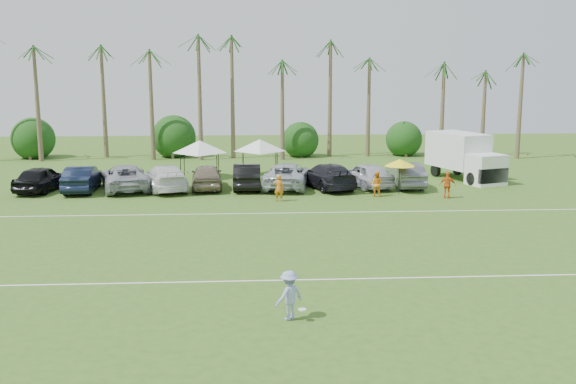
{
  "coord_description": "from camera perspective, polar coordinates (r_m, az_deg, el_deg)",
  "views": [
    {
      "loc": [
        1.16,
        -21.76,
        7.97
      ],
      "look_at": [
        3.19,
        12.02,
        1.6
      ],
      "focal_mm": 40.0,
      "sensor_mm": 36.0,
      "label": 1
    }
  ],
  "objects": [
    {
      "name": "box_truck",
      "position": [
        49.62,
        15.43,
        3.17
      ],
      "size": [
        4.55,
        7.11,
        3.43
      ],
      "rotation": [
        0.0,
        0.0,
        0.33
      ],
      "color": "white",
      "rests_on": "ground"
    },
    {
      "name": "canopy_tent_right",
      "position": [
        49.89,
        -2.54,
        4.7
      ],
      "size": [
        4.04,
        4.04,
        3.27
      ],
      "color": "black",
      "rests_on": "ground"
    },
    {
      "name": "parked_car_5",
      "position": [
        44.47,
        -3.66,
        1.44
      ],
      "size": [
        1.85,
        5.26,
        1.73
      ],
      "primitive_type": "imported",
      "rotation": [
        0.0,
        0.0,
        3.14
      ],
      "color": "black",
      "rests_on": "ground"
    },
    {
      "name": "ground",
      "position": [
        23.21,
        -6.19,
        -9.49
      ],
      "size": [
        120.0,
        120.0,
        0.0
      ],
      "primitive_type": "plane",
      "color": "#375C1B",
      "rests_on": "ground"
    },
    {
      "name": "palm_tree_2",
      "position": [
        61.21,
        -16.19,
        11.41
      ],
      "size": [
        2.4,
        2.4,
        10.9
      ],
      "color": "brown",
      "rests_on": "ground"
    },
    {
      "name": "palm_tree_6",
      "position": [
        59.84,
        -0.74,
        11.85
      ],
      "size": [
        2.4,
        2.4,
        10.9
      ],
      "color": "brown",
      "rests_on": "ground"
    },
    {
      "name": "market_umbrella",
      "position": [
        42.94,
        9.9,
        2.59
      ],
      "size": [
        2.07,
        2.07,
        2.3
      ],
      "color": "black",
      "rests_on": "ground"
    },
    {
      "name": "sideline_player_a",
      "position": [
        39.9,
        -0.81,
        0.36
      ],
      "size": [
        0.7,
        0.56,
        1.68
      ],
      "primitive_type": "imported",
      "rotation": [
        0.0,
        0.0,
        2.86
      ],
      "color": "orange",
      "rests_on": "ground"
    },
    {
      "name": "palm_tree_9",
      "position": [
        62.09,
        12.52,
        10.76
      ],
      "size": [
        2.4,
        2.4,
        9.9
      ],
      "color": "brown",
      "rests_on": "ground"
    },
    {
      "name": "parked_car_0",
      "position": [
        46.33,
        -21.09,
        1.12
      ],
      "size": [
        2.84,
        5.35,
        1.73
      ],
      "primitive_type": "imported",
      "rotation": [
        0.0,
        0.0,
        2.98
      ],
      "color": "black",
      "rests_on": "ground"
    },
    {
      "name": "palm_tree_7",
      "position": [
        60.19,
        3.16,
        12.63
      ],
      "size": [
        2.4,
        2.4,
        11.9
      ],
      "color": "brown",
      "rests_on": "ground"
    },
    {
      "name": "parked_car_2",
      "position": [
        45.19,
        -14.28,
        1.28
      ],
      "size": [
        4.4,
        6.77,
        1.73
      ],
      "primitive_type": "imported",
      "rotation": [
        0.0,
        0.0,
        3.41
      ],
      "color": "#9EA1AC",
      "rests_on": "ground"
    },
    {
      "name": "parked_car_1",
      "position": [
        45.42,
        -17.81,
        1.15
      ],
      "size": [
        2.1,
        5.35,
        1.73
      ],
      "primitive_type": "imported",
      "rotation": [
        0.0,
        0.0,
        3.19
      ],
      "color": "black",
      "rests_on": "ground"
    },
    {
      "name": "parked_car_3",
      "position": [
        44.48,
        -10.83,
        1.28
      ],
      "size": [
        4.03,
        6.42,
        1.73
      ],
      "primitive_type": "imported",
      "rotation": [
        0.0,
        0.0,
        3.43
      ],
      "color": "white",
      "rests_on": "ground"
    },
    {
      "name": "field_lines",
      "position": [
        30.83,
        -5.5,
        -4.36
      ],
      "size": [
        80.0,
        12.1,
        0.01
      ],
      "color": "white",
      "rests_on": "ground"
    },
    {
      "name": "palm_tree_10",
      "position": [
        63.64,
        16.97,
        11.32
      ],
      "size": [
        2.4,
        2.4,
        10.9
      ],
      "color": "brown",
      "rests_on": "ground"
    },
    {
      "name": "palm_tree_4",
      "position": [
        59.99,
        -8.51,
        10.07
      ],
      "size": [
        2.4,
        2.4,
        8.9
      ],
      "color": "brown",
      "rests_on": "ground"
    },
    {
      "name": "palm_tree_5",
      "position": [
        59.78,
        -4.64,
        10.99
      ],
      "size": [
        2.4,
        2.4,
        9.9
      ],
      "color": "brown",
      "rests_on": "ground"
    },
    {
      "name": "canopy_tent_left",
      "position": [
        48.88,
        -7.87,
        4.56
      ],
      "size": [
        4.13,
        4.13,
        3.34
      ],
      "color": "black",
      "rests_on": "ground"
    },
    {
      "name": "palm_tree_3",
      "position": [
        60.5,
        -12.44,
        12.4
      ],
      "size": [
        2.4,
        2.4,
        11.9
      ],
      "color": "brown",
      "rests_on": "ground"
    },
    {
      "name": "sideline_player_b",
      "position": [
        41.87,
        7.85,
        0.72
      ],
      "size": [
        0.95,
        0.84,
        1.63
      ],
      "primitive_type": "imported",
      "rotation": [
        0.0,
        0.0,
        2.81
      ],
      "color": "orange",
      "rests_on": "ground"
    },
    {
      "name": "sideline_player_c",
      "position": [
        42.09,
        14.0,
        0.6
      ],
      "size": [
        1.08,
        0.69,
        1.71
      ],
      "primitive_type": "imported",
      "rotation": [
        0.0,
        0.0,
        2.84
      ],
      "color": "orange",
      "rests_on": "ground"
    },
    {
      "name": "parked_car_6",
      "position": [
        44.56,
        -0.09,
        1.48
      ],
      "size": [
        3.89,
        6.63,
        1.73
      ],
      "primitive_type": "imported",
      "rotation": [
        0.0,
        0.0,
        2.97
      ],
      "color": "#B0B7BE",
      "rests_on": "ground"
    },
    {
      "name": "bush_tree_3",
      "position": [
        62.85,
        10.27,
        4.85
      ],
      "size": [
        4.0,
        4.0,
        4.0
      ],
      "color": "brown",
      "rests_on": "ground"
    },
    {
      "name": "frisbee_player",
      "position": [
        21.09,
        0.1,
        -9.16
      ],
      "size": [
        1.21,
        1.13,
        1.64
      ],
      "rotation": [
        0.0,
        0.0,
        3.8
      ],
      "color": "#97A4D6",
      "rests_on": "ground"
    },
    {
      "name": "bush_tree_1",
      "position": [
        61.5,
        -10.15,
        4.73
      ],
      "size": [
        4.0,
        4.0,
        4.0
      ],
      "color": "brown",
      "rests_on": "ground"
    },
    {
      "name": "palm_tree_11",
      "position": [
        65.14,
        20.38,
        11.85
      ],
      "size": [
        2.4,
        2.4,
        11.9
      ],
      "color": "brown",
      "rests_on": "ground"
    },
    {
      "name": "bush_tree_0",
      "position": [
        64.32,
        -21.76,
        4.39
      ],
      "size": [
        4.0,
        4.0,
        4.0
      ],
      "color": "brown",
      "rests_on": "ground"
    },
    {
      "name": "parked_car_8",
      "position": [
        45.07,
        6.99,
        1.51
      ],
      "size": [
        3.55,
        5.47,
        1.73
      ],
      "primitive_type": "imported",
      "rotation": [
        0.0,
        0.0,
        3.46
      ],
      "color": "silver",
      "rests_on": "ground"
    },
    {
      "name": "palm_tree_1",
      "position": [
        62.46,
        -20.69,
        10.33
      ],
      "size": [
        2.4,
        2.4,
        9.9
      ],
      "color": "brown",
      "rests_on": "ground"
    },
    {
      "name": "parked_car_4",
      "position": [
        44.52,
        -7.24,
        1.39
      ],
      "size": [
        2.39,
        5.21,
        1.73
      ],
      "primitive_type": "imported",
      "rotation": [
        0.0,
        0.0,
        3.21
      ],
      "color": "#7C6D59",
      "rests_on": "ground"
    },
    {
      "name": "parked_car_9",
      "position": [
        45.71,
        10.4,
        1.54
      ],
      "size": [
        1.84,
        5.26,
        1.73
      ],
      "primitive_type": "imported",
      "rotation": [
        0.0,
        0.0,
        3.14
      ],
      "color": "slate",
      "rests_on": "ground"
    },
    {
      "name": "parked_car_7",
      "position": [
        44.45,
        3.51,
        1.44
      ],
      "size": [
        4.03,
        6.42,
        1.73
      ],
      "primitive_type": "imported",
      "rotation": [
        0.0,
        0.0,
        3.43
      ],
      "color": "black",
      "rests_on": "ground"
    },
    {
      "name": "palm_tree_8",
      "position": [
        60.93,
        7.89,
        10.1
      ],
      "size": [
        2.4,
        2.4,
        8.9
      ],
      "color": "brown",
      "rests_on": "ground"
    },
    {
      "name": "bush_tree_2",
      "position": [
        61.27,
        1.11,
        4.87
      ],
      "size": [
        4.0,
        4.0,
        4.0
      ],
      "color": "brown",
      "rests_on": "ground"
    }
  ]
}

